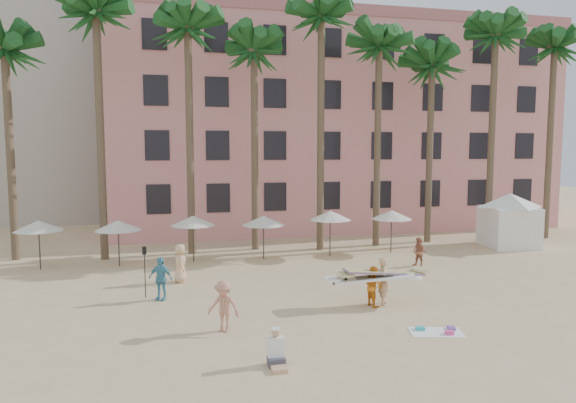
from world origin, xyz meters
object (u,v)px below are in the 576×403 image
Objects in this scene: cabana at (509,215)px; carrier_white at (373,284)px; pink_hotel at (327,130)px; carrier_yellow at (384,279)px.

cabana is 1.51× the size of carrier_white.
carrier_white is (-5.23, -23.33, -7.11)m from pink_hotel.
carrier_yellow is (-13.04, -9.96, -0.98)m from cabana.
cabana is 16.44m from carrier_yellow.
carrier_white is at bearing -173.18° from carrier_yellow.
cabana is 16.88m from carrier_white.
pink_hotel is 24.94m from carrier_white.
pink_hotel is 24.74m from carrier_yellow.
cabana is at bearing 37.37° from carrier_yellow.
pink_hotel is 16.77m from cabana.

